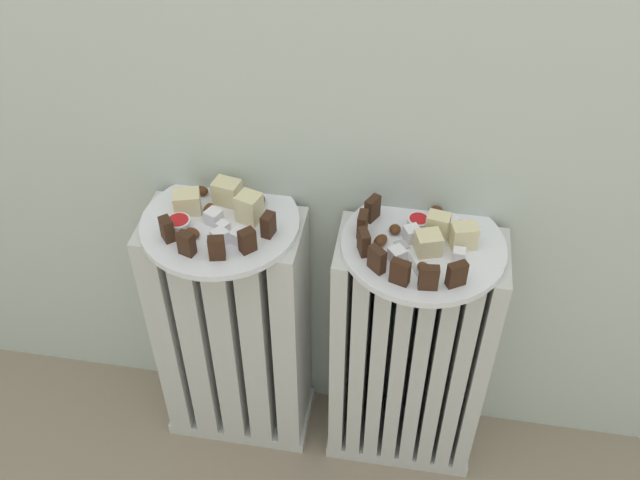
{
  "coord_description": "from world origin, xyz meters",
  "views": [
    {
      "loc": [
        0.15,
        -0.61,
        1.38
      ],
      "look_at": [
        0.0,
        0.28,
        0.56
      ],
      "focal_mm": 40.0,
      "sensor_mm": 36.0,
      "label": 1
    }
  ],
  "objects_px": {
    "jam_bowl_left": "(179,224)",
    "plate_left": "(220,223)",
    "plate_right": "(423,245)",
    "jam_bowl_right": "(418,222)",
    "radiator_left": "(234,334)",
    "radiator_right": "(409,357)",
    "fork": "(410,258)"
  },
  "relations": [
    {
      "from": "jam_bowl_right",
      "to": "plate_right",
      "type": "bearing_deg",
      "value": -72.19
    },
    {
      "from": "radiator_right",
      "to": "jam_bowl_left",
      "type": "bearing_deg",
      "value": -175.6
    },
    {
      "from": "plate_left",
      "to": "radiator_left",
      "type": "bearing_deg",
      "value": 0.0
    },
    {
      "from": "plate_right",
      "to": "jam_bowl_right",
      "type": "distance_m",
      "value": 0.04
    },
    {
      "from": "radiator_left",
      "to": "radiator_right",
      "type": "height_order",
      "value": "same"
    },
    {
      "from": "plate_right",
      "to": "radiator_left",
      "type": "bearing_deg",
      "value": 180.0
    },
    {
      "from": "plate_left",
      "to": "fork",
      "type": "distance_m",
      "value": 0.33
    },
    {
      "from": "radiator_left",
      "to": "fork",
      "type": "distance_m",
      "value": 0.45
    },
    {
      "from": "jam_bowl_left",
      "to": "jam_bowl_right",
      "type": "distance_m",
      "value": 0.41
    },
    {
      "from": "jam_bowl_left",
      "to": "radiator_left",
      "type": "bearing_deg",
      "value": 27.08
    },
    {
      "from": "fork",
      "to": "plate_left",
      "type": "bearing_deg",
      "value": 172.51
    },
    {
      "from": "plate_right",
      "to": "jam_bowl_right",
      "type": "relative_size",
      "value": 7.31
    },
    {
      "from": "fork",
      "to": "jam_bowl_left",
      "type": "bearing_deg",
      "value": 178.3
    },
    {
      "from": "plate_right",
      "to": "jam_bowl_left",
      "type": "xyz_separation_m",
      "value": [
        -0.41,
        -0.03,
        0.02
      ]
    },
    {
      "from": "radiator_left",
      "to": "plate_left",
      "type": "xyz_separation_m",
      "value": [
        -0.0,
        0.0,
        0.29
      ]
    },
    {
      "from": "radiator_right",
      "to": "plate_right",
      "type": "bearing_deg",
      "value": 0.0
    },
    {
      "from": "plate_right",
      "to": "radiator_right",
      "type": "bearing_deg",
      "value": 0.0
    },
    {
      "from": "radiator_right",
      "to": "fork",
      "type": "height_order",
      "value": "fork"
    },
    {
      "from": "jam_bowl_left",
      "to": "plate_left",
      "type": "bearing_deg",
      "value": 27.08
    },
    {
      "from": "radiator_left",
      "to": "plate_left",
      "type": "bearing_deg",
      "value": 180.0
    },
    {
      "from": "radiator_left",
      "to": "plate_left",
      "type": "distance_m",
      "value": 0.29
    },
    {
      "from": "plate_right",
      "to": "fork",
      "type": "relative_size",
      "value": 2.71
    },
    {
      "from": "jam_bowl_left",
      "to": "fork",
      "type": "relative_size",
      "value": 0.41
    },
    {
      "from": "jam_bowl_right",
      "to": "plate_left",
      "type": "bearing_deg",
      "value": -173.43
    },
    {
      "from": "radiator_right",
      "to": "jam_bowl_left",
      "type": "relative_size",
      "value": 13.49
    },
    {
      "from": "radiator_left",
      "to": "radiator_right",
      "type": "distance_m",
      "value": 0.35
    },
    {
      "from": "jam_bowl_left",
      "to": "radiator_right",
      "type": "bearing_deg",
      "value": 4.4
    },
    {
      "from": "plate_right",
      "to": "jam_bowl_right",
      "type": "bearing_deg",
      "value": 107.81
    },
    {
      "from": "plate_left",
      "to": "jam_bowl_right",
      "type": "height_order",
      "value": "jam_bowl_right"
    },
    {
      "from": "fork",
      "to": "plate_right",
      "type": "bearing_deg",
      "value": 64.82
    },
    {
      "from": "jam_bowl_right",
      "to": "fork",
      "type": "bearing_deg",
      "value": -95.48
    },
    {
      "from": "jam_bowl_left",
      "to": "plate_right",
      "type": "bearing_deg",
      "value": 4.4
    }
  ]
}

